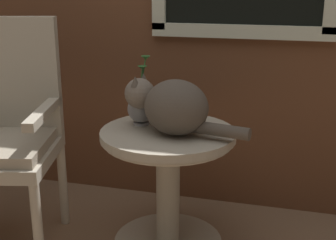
{
  "coord_description": "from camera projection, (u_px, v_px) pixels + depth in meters",
  "views": [
    {
      "loc": [
        0.61,
        -1.65,
        1.24
      ],
      "look_at": [
        0.09,
        0.26,
        0.64
      ],
      "focal_mm": 49.49,
      "sensor_mm": 36.0,
      "label": 1
    }
  ],
  "objects": [
    {
      "name": "pewter_vase_with_ivy",
      "position": [
        141.0,
        106.0,
        2.15
      ],
      "size": [
        0.13,
        0.15,
        0.31
      ],
      "color": "#99999E",
      "rests_on": "wicker_side_table"
    },
    {
      "name": "wicker_chair",
      "position": [
        0.0,
        126.0,
        2.16
      ],
      "size": [
        0.62,
        0.61,
        1.08
      ],
      "color": "#B2A893",
      "rests_on": "ground_plane"
    },
    {
      "name": "cat",
      "position": [
        173.0,
        106.0,
        2.01
      ],
      "size": [
        0.58,
        0.3,
        0.25
      ],
      "color": "brown",
      "rests_on": "wicker_side_table"
    },
    {
      "name": "wicker_side_table",
      "position": [
        168.0,
        171.0,
        2.15
      ],
      "size": [
        0.62,
        0.62,
        0.59
      ],
      "color": "#B2A893",
      "rests_on": "ground_plane"
    }
  ]
}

